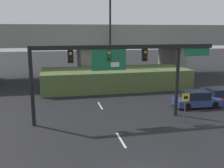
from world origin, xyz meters
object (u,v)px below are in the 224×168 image
at_px(highway_light_pole_near, 110,22).
at_px(parked_sedan_near_right, 196,99).
at_px(speed_limit_sign, 185,103).
at_px(parked_sedan_mid_right, 222,96).
at_px(signal_gantry, 120,60).

relative_size(highway_light_pole_near, parked_sedan_near_right, 3.47).
distance_m(speed_limit_sign, highway_light_pole_near, 16.17).
xyz_separation_m(speed_limit_sign, parked_sedan_mid_right, (6.15, 4.31, -0.83)).
xyz_separation_m(signal_gantry, highway_light_pole_near, (1.95, 12.98, 3.25)).
distance_m(signal_gantry, parked_sedan_mid_right, 11.98).
xyz_separation_m(highway_light_pole_near, parked_sedan_near_right, (5.80, -11.09, -7.26)).
relative_size(signal_gantry, speed_limit_sign, 6.27).
relative_size(speed_limit_sign, highway_light_pole_near, 0.15).
distance_m(parked_sedan_near_right, parked_sedan_mid_right, 3.30).
xyz_separation_m(signal_gantry, parked_sedan_mid_right, (10.93, 2.74, -4.05)).
bearing_deg(parked_sedan_mid_right, highway_light_pole_near, 131.72).
xyz_separation_m(signal_gantry, speed_limit_sign, (4.79, -1.56, -3.22)).
bearing_deg(signal_gantry, parked_sedan_near_right, 13.74).
relative_size(speed_limit_sign, parked_sedan_near_right, 0.52).
bearing_deg(speed_limit_sign, parked_sedan_near_right, 49.44).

